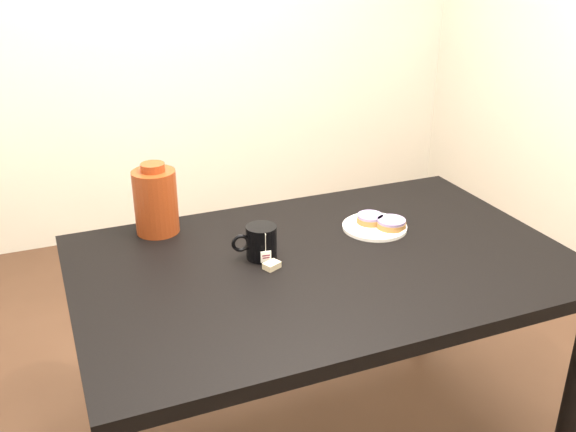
{
  "coord_description": "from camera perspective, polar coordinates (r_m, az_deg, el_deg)",
  "views": [
    {
      "loc": [
        -0.71,
        -1.46,
        1.61
      ],
      "look_at": [
        -0.03,
        0.19,
        0.81
      ],
      "focal_mm": 40.0,
      "sensor_mm": 36.0,
      "label": 1
    }
  ],
  "objects": [
    {
      "name": "plate",
      "position": [
        2.03,
        7.71,
        -0.91
      ],
      "size": [
        0.2,
        0.2,
        0.02
      ],
      "color": "white",
      "rests_on": "table"
    },
    {
      "name": "bagel_front",
      "position": [
        2.02,
        9.16,
        -0.66
      ],
      "size": [
        0.12,
        0.12,
        0.03
      ],
      "color": "brown",
      "rests_on": "plate"
    },
    {
      "name": "bagel_package",
      "position": [
        2.0,
        -11.68,
        1.35
      ],
      "size": [
        0.14,
        0.14,
        0.22
      ],
      "rotation": [
        0.0,
        0.0,
        -0.04
      ],
      "color": "#601F0C",
      "rests_on": "table"
    },
    {
      "name": "teabag_pouch",
      "position": [
        1.78,
        -1.45,
        -4.41
      ],
      "size": [
        0.05,
        0.05,
        0.02
      ],
      "primitive_type": "cube",
      "rotation": [
        0.0,
        0.0,
        0.43
      ],
      "color": "#C6B793",
      "rests_on": "table"
    },
    {
      "name": "mug",
      "position": [
        1.82,
        -2.45,
        -2.32
      ],
      "size": [
        0.14,
        0.1,
        0.1
      ],
      "rotation": [
        0.0,
        0.0,
        -0.11
      ],
      "color": "black",
      "rests_on": "table"
    },
    {
      "name": "bagel_back",
      "position": [
        2.05,
        7.31,
        -0.23
      ],
      "size": [
        0.09,
        0.09,
        0.03
      ],
      "color": "brown",
      "rests_on": "plate"
    },
    {
      "name": "table",
      "position": [
        1.88,
        3.14,
        -6.06
      ],
      "size": [
        1.4,
        0.9,
        0.75
      ],
      "color": "black",
      "rests_on": "ground_plane"
    }
  ]
}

